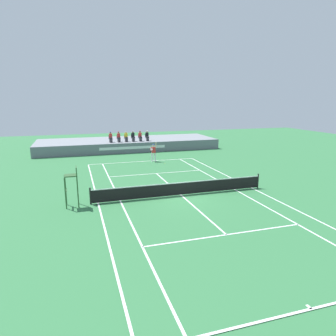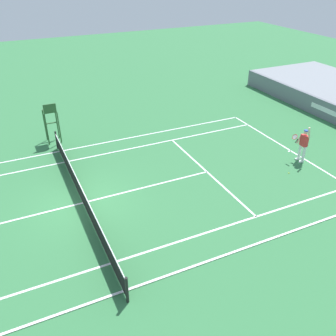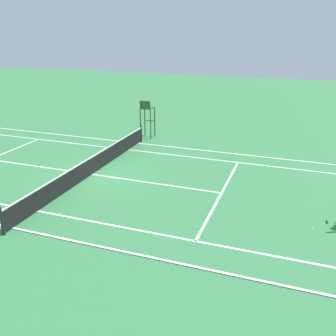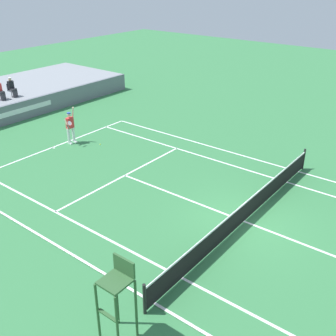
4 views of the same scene
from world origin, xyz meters
TOP-DOWN VIEW (x-y plane):
  - ground_plane at (0.00, 0.00)m, footprint 80.00×80.00m
  - court at (0.00, 0.00)m, footprint 11.08×23.88m
  - net at (0.00, 0.00)m, footprint 11.98×0.10m
  - tennis_player at (1.09, 11.55)m, footprint 0.78×0.62m
  - tennis_ball at (1.89, 10.10)m, footprint 0.07×0.07m
  - umpire_chair at (-6.94, 0.00)m, footprint 0.77×0.77m

SIDE VIEW (x-z plane):
  - ground_plane at x=0.00m, z-range 0.00..0.00m
  - court at x=0.00m, z-range 0.00..0.02m
  - tennis_ball at x=1.89m, z-range 0.00..0.07m
  - net at x=0.00m, z-range -0.01..1.06m
  - tennis_player at x=1.09m, z-range -0.05..2.04m
  - umpire_chair at x=-6.94m, z-range 0.34..2.78m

